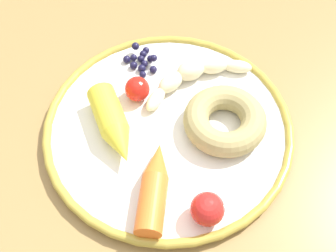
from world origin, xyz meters
The scene contains 9 objects.
dining_table centered at (0.00, 0.00, 0.66)m, with size 0.90×0.82×0.77m.
plate centered at (-0.06, 0.00, 0.78)m, with size 0.34×0.34×0.02m.
banana centered at (0.03, 0.00, 0.79)m, with size 0.14×0.12×0.03m.
carrot_orange centered at (-0.15, -0.02, 0.80)m, with size 0.13×0.07×0.03m.
carrot_yellow centered at (-0.10, 0.06, 0.80)m, with size 0.11×0.11×0.04m.
donut centered at (-0.03, -0.07, 0.80)m, with size 0.11×0.11×0.03m, color tan.
blueberry_pile centered at (0.03, 0.08, 0.79)m, with size 0.06×0.06×0.02m.
tomato_near centered at (-0.16, -0.09, 0.80)m, with size 0.04×0.04×0.04m, color red.
tomato_mid centered at (-0.03, 0.06, 0.80)m, with size 0.04×0.04×0.04m, color red.
Camera 1 is at (-0.36, -0.13, 1.28)m, focal length 46.40 mm.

